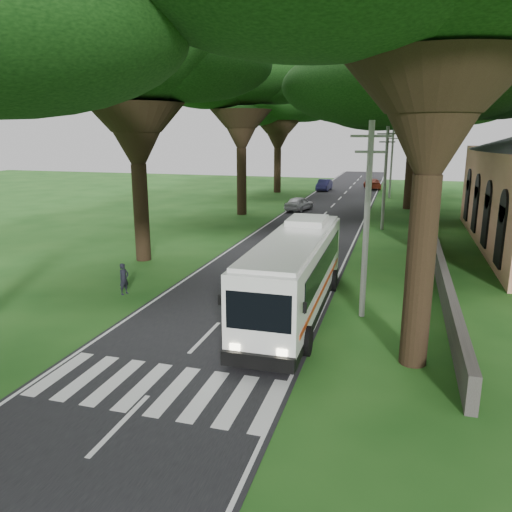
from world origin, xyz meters
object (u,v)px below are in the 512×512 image
coach_bus (295,272)px  distant_car_c (372,184)px  pole_near (367,218)px  distant_car_b (324,185)px  pedestrian (124,279)px  pole_mid (385,176)px  pole_far (392,162)px  distant_car_a (299,204)px

coach_bus → distant_car_c: 49.75m
pole_near → distant_car_b: bearing=100.6°
pedestrian → pole_mid: bearing=-14.6°
pole_near → distant_car_b: pole_near is taller
pole_near → pole_far: 40.00m
pole_far → coach_bus: size_ratio=0.69×
pole_mid → pedestrian: pole_mid is taller
pole_mid → pole_far: (0.00, 20.00, 0.00)m
distant_car_c → pole_near: bearing=81.7°
pole_mid → distant_car_a: pole_mid is taller
pole_mid → coach_bus: pole_mid is taller
pedestrian → distant_car_c: bearing=4.4°
pole_mid → pedestrian: (-11.15, -20.20, -3.42)m
distant_car_b → distant_car_c: bearing=33.2°
distant_car_a → distant_car_c: 22.37m
pole_far → pedestrian: 41.86m
distant_car_b → pedestrian: (-2.65, -45.77, 0.02)m
coach_bus → distant_car_b: coach_bus is taller
pole_far → distant_car_a: pole_far is taller
coach_bus → pedestrian: 8.42m
coach_bus → distant_car_c: bearing=89.0°
pole_near → distant_car_c: (-2.50, 49.21, -3.46)m
distant_car_a → distant_car_c: distant_car_c is taller
distant_car_b → pedestrian: pedestrian is taller
coach_bus → pole_mid: bearing=81.6°
pole_mid → distant_car_c: size_ratio=1.69×
pole_mid → pole_far: 20.00m
distant_car_a → pedestrian: bearing=97.8°
pole_mid → pedestrian: bearing=-118.9°
distant_car_a → pole_near: bearing=120.4°
pole_near → pole_mid: 20.00m
distant_car_b → distant_car_a: bearing=-87.3°
pedestrian → distant_car_a: bearing=8.4°
pole_mid → distant_car_b: 27.16m
pole_near → pedestrian: (-11.15, -0.20, -3.42)m
pole_near → coach_bus: (-2.80, -0.53, -2.35)m
pole_near → pole_far: (0.00, 40.00, 0.00)m
coach_bus → distant_car_b: 46.47m
coach_bus → distant_car_a: bearing=100.4°
pole_far → pedestrian: bearing=-105.5°
distant_car_b → distant_car_c: size_ratio=0.91×
pole_mid → pedestrian: 23.32m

